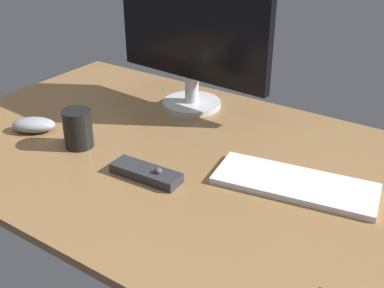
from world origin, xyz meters
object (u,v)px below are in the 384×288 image
at_px(monitor, 192,21).
at_px(keyboard, 295,184).
at_px(computer_mouse, 34,125).
at_px(media_remote, 146,173).
at_px(coffee_mug, 78,129).

xyz_separation_m(monitor, keyboard, (0.44, -0.24, -0.25)).
distance_m(computer_mouse, media_remote, 0.40).
bearing_deg(computer_mouse, monitor, 24.90).
xyz_separation_m(computer_mouse, coffee_mug, (0.16, 0.01, 0.03)).
bearing_deg(keyboard, computer_mouse, -178.42).
bearing_deg(computer_mouse, keyboard, -20.07).
bearing_deg(media_remote, monitor, 107.11).
relative_size(monitor, keyboard, 1.44).
relative_size(computer_mouse, coffee_mug, 1.19).
bearing_deg(coffee_mug, computer_mouse, -177.04).
relative_size(monitor, computer_mouse, 4.35).
distance_m(computer_mouse, coffee_mug, 0.17).
bearing_deg(monitor, computer_mouse, -119.98).
xyz_separation_m(keyboard, computer_mouse, (-0.70, -0.14, 0.01)).
bearing_deg(coffee_mug, media_remote, -5.58).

